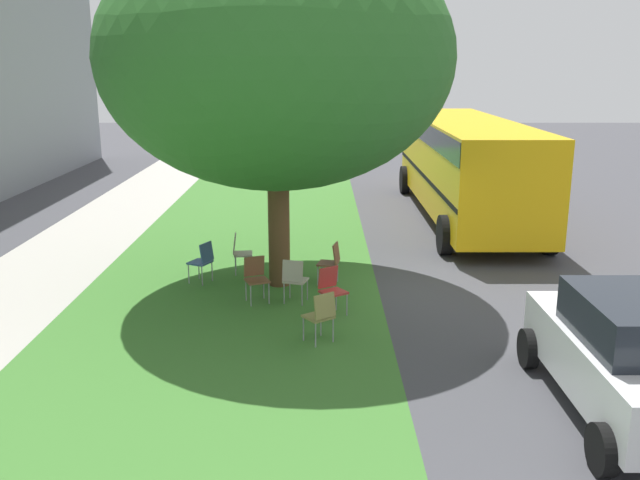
# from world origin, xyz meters

# --- Properties ---
(ground) EXTENTS (80.00, 80.00, 0.00)m
(ground) POSITION_xyz_m (0.00, 0.00, 0.00)
(ground) COLOR #424247
(grass_verge) EXTENTS (48.00, 6.00, 0.01)m
(grass_verge) POSITION_xyz_m (0.00, 3.20, 0.00)
(grass_verge) COLOR #3D752D
(grass_verge) RESTS_ON ground
(sidewalk_strip) EXTENTS (48.00, 2.80, 0.01)m
(sidewalk_strip) POSITION_xyz_m (0.00, 7.60, 0.00)
(sidewalk_strip) COLOR #ADA89E
(sidewalk_strip) RESTS_ON ground
(street_tree) EXTENTS (6.84, 6.84, 7.11)m
(street_tree) POSITION_xyz_m (0.36, 2.23, 4.57)
(street_tree) COLOR brown
(street_tree) RESTS_ON ground
(chair_0) EXTENTS (0.58, 0.58, 0.88)m
(chair_0) POSITION_xyz_m (-1.38, 1.19, 0.52)
(chair_0) COLOR #B7332D
(chair_0) RESTS_ON ground
(chair_1) EXTENTS (0.54, 0.54, 0.88)m
(chair_1) POSITION_xyz_m (-0.69, 2.63, 0.52)
(chair_1) COLOR brown
(chair_1) RESTS_ON ground
(chair_2) EXTENTS (0.58, 0.58, 0.88)m
(chair_2) POSITION_xyz_m (-2.74, 1.38, 0.52)
(chair_2) COLOR olive
(chair_2) RESTS_ON ground
(chair_3) EXTENTS (0.51, 0.51, 0.88)m
(chair_3) POSITION_xyz_m (0.38, 1.16, 0.52)
(chair_3) COLOR brown
(chair_3) RESTS_ON ground
(chair_4) EXTENTS (0.55, 0.56, 0.88)m
(chair_4) POSITION_xyz_m (0.46, 3.84, 0.52)
(chair_4) COLOR #335184
(chair_4) RESTS_ON ground
(chair_5) EXTENTS (0.52, 0.52, 0.88)m
(chair_5) POSITION_xyz_m (-0.81, 1.88, 0.52)
(chair_5) COLOR #ADA393
(chair_5) RESTS_ON ground
(chair_6) EXTENTS (0.46, 0.46, 0.88)m
(chair_6) POSITION_xyz_m (1.14, 3.15, 0.52)
(chair_6) COLOR #ADA393
(chair_6) RESTS_ON ground
(parked_car) EXTENTS (3.70, 1.92, 1.65)m
(parked_car) POSITION_xyz_m (-5.09, -2.63, 0.84)
(parked_car) COLOR silver
(parked_car) RESTS_ON ground
(school_bus) EXTENTS (10.40, 2.80, 2.88)m
(school_bus) POSITION_xyz_m (6.69, -2.88, 1.76)
(school_bus) COLOR yellow
(school_bus) RESTS_ON ground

